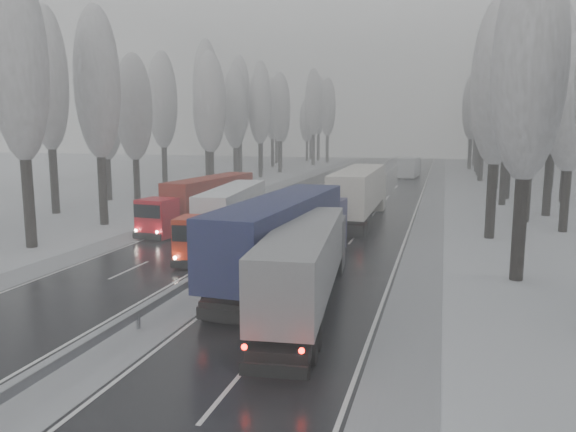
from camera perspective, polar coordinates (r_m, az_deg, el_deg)
The scene contains 59 objects.
ground at distance 19.97m, azimuth -20.92°, elevation -14.60°, with size 260.00×260.00×0.00m, color silver.
carriageway_right at distance 45.63m, azimuth 7.82°, elevation -0.88°, with size 7.50×200.00×0.03m, color black.
carriageway_left at distance 48.14m, azimuth -4.66°, elevation -0.31°, with size 7.50×200.00×0.03m, color black.
median_slush at distance 46.61m, azimuth 1.41°, elevation -0.59°, with size 3.00×200.00×0.04m, color #9D9FA4.
shoulder_right at distance 45.25m, azimuth 14.04°, elevation -1.15°, with size 2.40×200.00×0.04m, color #9D9FA4.
shoulder_left at distance 50.05m, azimuth -9.98°, elevation -0.05°, with size 2.40×200.00×0.04m, color #9D9FA4.
median_guardrail at distance 46.50m, azimuth 1.41°, elevation 0.11°, with size 0.12×200.00×0.76m.
tree_16 at distance 30.60m, azimuth 23.36°, elevation 13.68°, with size 3.60×3.60×16.53m.
tree_18 at distance 41.83m, azimuth 20.54°, elevation 12.44°, with size 3.60×3.60×16.58m.
tree_19 at distance 46.47m, azimuth 26.92°, elevation 10.06°, with size 3.60×3.60×14.57m.
tree_20 at distance 50.23m, azimuth 23.64°, elevation 10.96°, with size 3.60×3.60×15.71m.
tree_21 at distance 54.62m, azimuth 25.55°, elevation 12.58°, with size 3.60×3.60×18.62m.
tree_22 at distance 60.49m, azimuth 21.45°, elevation 10.73°, with size 3.60×3.60×15.86m.
tree_23 at distance 65.30m, azimuth 26.58°, elevation 8.94°, with size 3.60×3.60×13.55m.
tree_24 at distance 66.14m, azimuth 21.90°, elevation 13.06°, with size 3.60×3.60×20.49m.
tree_25 at distance 71.05m, azimuth 27.18°, elevation 11.86°, with size 3.60×3.60×19.44m.
tree_26 at distance 76.22m, azimuth 20.76°, elevation 11.69°, with size 3.60×3.60×18.78m.
tree_27 at distance 81.04m, azimuth 25.61°, elevation 10.68°, with size 3.60×3.60×17.62m.
tree_28 at distance 86.80m, azimuth 19.34°, elevation 11.72°, with size 3.60×3.60×19.62m.
tree_29 at distance 91.46m, azimuth 23.84°, elevation 10.70°, with size 3.60×3.60×18.11m.
tree_30 at distance 96.48m, azimuth 19.07°, elevation 10.75°, with size 3.60×3.60×17.86m.
tree_31 at distance 100.98m, azimuth 22.36°, elevation 10.73°, with size 3.60×3.60×18.58m.
tree_32 at distance 103.97m, azimuth 18.86°, elevation 10.42°, with size 3.60×3.60×17.33m.
tree_33 at distance 108.12m, azimuth 20.37°, elevation 9.25°, with size 3.60×3.60×14.33m.
tree_34 at distance 111.03m, azimuth 18.19°, elevation 10.43°, with size 3.60×3.60×17.63m.
tree_35 at distance 115.76m, azimuth 22.75°, elevation 10.30°, with size 3.60×3.60×18.25m.
tree_36 at distance 120.97m, azimuth 18.66°, elevation 11.04°, with size 3.60×3.60×20.23m.
tree_37 at distance 125.41m, azimuth 21.74°, elevation 9.66°, with size 3.60×3.60×16.37m.
tree_38 at distance 131.56m, azimuth 19.14°, elevation 10.19°, with size 3.60×3.60×17.97m.
tree_39 at distance 135.71m, azimuth 20.22°, elevation 9.60°, with size 3.60×3.60×16.19m.
tree_56 at distance 40.04m, azimuth -25.68°, elevation 13.72°, with size 3.60×3.60×18.12m.
tree_58 at distance 47.28m, azimuth -18.81°, elevation 12.56°, with size 3.60×3.60×17.21m.
tree_59 at distance 55.08m, azimuth -23.23°, elevation 12.55°, with size 3.60×3.60×18.41m.
tree_60 at distance 56.74m, azimuth -15.41°, elevation 10.52°, with size 3.60×3.60×14.84m.
tree_61 at distance 63.18m, azimuth -18.06°, elevation 9.69°, with size 3.60×3.60×13.95m.
tree_62 at distance 63.54m, azimuth -7.93°, elevation 11.25°, with size 3.60×3.60×16.04m.
tree_63 at distance 70.59m, azimuth -12.64°, elevation 11.32°, with size 3.60×3.60×16.88m.
tree_64 at distance 73.48m, azimuth -8.24°, elevation 10.62°, with size 3.60×3.60×15.42m.
tree_65 at distance 77.98m, azimuth -8.31°, elevation 12.42°, with size 3.60×3.60×19.48m.
tree_66 at distance 82.35m, azimuth -5.43°, elevation 10.40°, with size 3.60×3.60×15.23m.
tree_67 at distance 86.62m, azimuth -5.35°, elevation 11.12°, with size 3.60×3.60×17.09m.
tree_68 at distance 88.22m, azimuth -2.87°, elevation 10.93°, with size 3.60×3.60×16.65m.
tree_69 at distance 93.67m, azimuth -4.96°, elevation 11.85°, with size 3.60×3.60×19.35m.
tree_70 at distance 97.77m, azimuth -0.83°, elevation 10.92°, with size 3.60×3.60×17.09m.
tree_71 at distance 103.06m, azimuth -2.78°, elevation 11.70°, with size 3.60×3.60×19.61m.
tree_72 at distance 107.43m, azimuth -0.75°, elevation 10.07°, with size 3.60×3.60×15.11m.
tree_73 at distance 112.12m, azimuth -1.61°, elevation 10.71°, with size 3.60×3.60×17.22m.
tree_74 at distance 116.99m, azimuth 2.61°, elevation 11.41°, with size 3.60×3.60×19.68m.
tree_75 at distance 123.17m, azimuth -1.18°, elevation 10.97°, with size 3.60×3.60×18.60m.
tree_76 at distance 125.91m, azimuth 4.05°, elevation 10.90°, with size 3.60×3.60×18.55m.
tree_77 at distance 130.98m, azimuth 1.95°, elevation 9.66°, with size 3.60×3.60×14.32m.
tree_78 at distance 133.11m, azimuth 3.12°, elevation 11.08°, with size 3.60×3.60×19.55m.
tree_79 at distance 137.58m, azimuth 2.34°, elevation 10.36°, with size 3.60×3.60×17.07m.
truck_grey_tarp at distance 24.23m, azimuth 1.95°, elevation -4.35°, with size 3.82×14.82×3.77m.
truck_blue_box at distance 28.54m, azimuth -0.03°, elevation -1.56°, with size 3.49×17.19×4.38m.
truck_cream_box at distance 46.57m, azimuth 7.38°, elevation 2.54°, with size 2.88×17.41×4.45m.
box_truck_distant at distance 89.97m, azimuth 12.26°, elevation 4.87°, with size 3.18×8.54×3.13m.
truck_red_white at distance 38.26m, azimuth -6.07°, elevation 0.46°, with size 3.82×14.38×3.66m.
truck_red_red at distance 46.05m, azimuth -8.50°, elevation 1.89°, with size 3.59×14.53×3.70m.
Camera 1 is at (11.22, -14.56, 7.80)m, focal length 35.00 mm.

